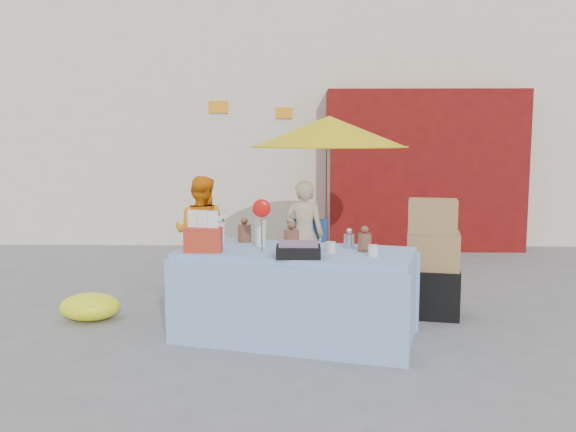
{
  "coord_description": "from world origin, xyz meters",
  "views": [
    {
      "loc": [
        0.15,
        -5.8,
        1.8
      ],
      "look_at": [
        0.03,
        0.6,
        1.0
      ],
      "focal_mm": 38.0,
      "sensor_mm": 36.0,
      "label": 1
    }
  ],
  "objects_px": {
    "box_stack": "(432,263)",
    "chair_right": "(304,270)",
    "market_table": "(295,293)",
    "umbrella": "(329,132)",
    "vendor_beige": "(304,235)",
    "vendor_orange": "(201,233)",
    "chair_left": "(200,270)"
  },
  "relations": [
    {
      "from": "umbrella",
      "to": "box_stack",
      "type": "xyz_separation_m",
      "value": [
        1.0,
        -1.3,
        -1.33
      ]
    },
    {
      "from": "market_table",
      "to": "chair_left",
      "type": "xyz_separation_m",
      "value": [
        -1.16,
        1.74,
        -0.16
      ]
    },
    {
      "from": "market_table",
      "to": "chair_right",
      "type": "relative_size",
      "value": 2.72
    },
    {
      "from": "vendor_orange",
      "to": "umbrella",
      "type": "bearing_deg",
      "value": -165.19
    },
    {
      "from": "chair_left",
      "to": "vendor_beige",
      "type": "distance_m",
      "value": 1.32
    },
    {
      "from": "vendor_beige",
      "to": "market_table",
      "type": "bearing_deg",
      "value": 96.48
    },
    {
      "from": "market_table",
      "to": "box_stack",
      "type": "relative_size",
      "value": 1.91
    },
    {
      "from": "market_table",
      "to": "umbrella",
      "type": "height_order",
      "value": "umbrella"
    },
    {
      "from": "box_stack",
      "to": "market_table",
      "type": "bearing_deg",
      "value": -152.63
    },
    {
      "from": "market_table",
      "to": "box_stack",
      "type": "distance_m",
      "value": 1.58
    },
    {
      "from": "market_table",
      "to": "chair_left",
      "type": "bearing_deg",
      "value": 138.92
    },
    {
      "from": "chair_left",
      "to": "market_table",
      "type": "bearing_deg",
      "value": -47.12
    },
    {
      "from": "vendor_orange",
      "to": "box_stack",
      "type": "height_order",
      "value": "vendor_orange"
    },
    {
      "from": "chair_right",
      "to": "market_table",
      "type": "bearing_deg",
      "value": -83.82
    },
    {
      "from": "vendor_orange",
      "to": "umbrella",
      "type": "height_order",
      "value": "umbrella"
    },
    {
      "from": "market_table",
      "to": "chair_left",
      "type": "relative_size",
      "value": 2.72
    },
    {
      "from": "chair_right",
      "to": "box_stack",
      "type": "distance_m",
      "value": 1.68
    },
    {
      "from": "box_stack",
      "to": "chair_right",
      "type": "bearing_deg",
      "value": 141.92
    },
    {
      "from": "chair_right",
      "to": "box_stack",
      "type": "height_order",
      "value": "box_stack"
    },
    {
      "from": "vendor_beige",
      "to": "umbrella",
      "type": "height_order",
      "value": "umbrella"
    },
    {
      "from": "vendor_orange",
      "to": "vendor_beige",
      "type": "relative_size",
      "value": 1.04
    },
    {
      "from": "vendor_orange",
      "to": "box_stack",
      "type": "bearing_deg",
      "value": 164.98
    },
    {
      "from": "umbrella",
      "to": "vendor_beige",
      "type": "bearing_deg",
      "value": -153.43
    },
    {
      "from": "vendor_beige",
      "to": "chair_left",
      "type": "bearing_deg",
      "value": 15.43
    },
    {
      "from": "chair_left",
      "to": "chair_right",
      "type": "bearing_deg",
      "value": 9.28
    },
    {
      "from": "vendor_beige",
      "to": "box_stack",
      "type": "bearing_deg",
      "value": 147.77
    },
    {
      "from": "market_table",
      "to": "chair_right",
      "type": "bearing_deg",
      "value": 102.22
    },
    {
      "from": "market_table",
      "to": "umbrella",
      "type": "bearing_deg",
      "value": 94.37
    },
    {
      "from": "vendor_orange",
      "to": "box_stack",
      "type": "relative_size",
      "value": 1.14
    },
    {
      "from": "chair_right",
      "to": "vendor_beige",
      "type": "height_order",
      "value": "vendor_beige"
    },
    {
      "from": "chair_left",
      "to": "box_stack",
      "type": "bearing_deg",
      "value": -12.49
    },
    {
      "from": "vendor_orange",
      "to": "box_stack",
      "type": "distance_m",
      "value": 2.8
    }
  ]
}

